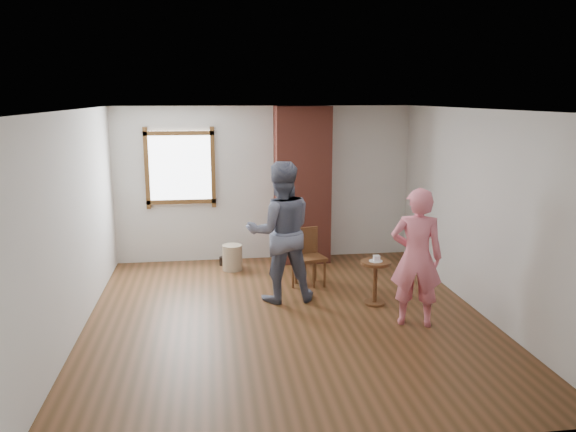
% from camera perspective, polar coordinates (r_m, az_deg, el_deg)
% --- Properties ---
extents(ground, '(5.50, 5.50, 0.00)m').
position_cam_1_polar(ground, '(7.23, -0.06, -10.31)').
color(ground, brown).
rests_on(ground, ground).
extents(room_shell, '(5.04, 5.52, 2.62)m').
position_cam_1_polar(room_shell, '(7.34, -1.16, 4.68)').
color(room_shell, silver).
rests_on(room_shell, ground).
extents(brick_chimney, '(0.90, 0.50, 2.60)m').
position_cam_1_polar(brick_chimney, '(9.36, 1.45, 3.14)').
color(brick_chimney, brown).
rests_on(brick_chimney, ground).
extents(stoneware_crock, '(0.39, 0.39, 0.41)m').
position_cam_1_polar(stoneware_crock, '(9.12, -5.68, -4.21)').
color(stoneware_crock, tan).
rests_on(stoneware_crock, ground).
extents(dark_pot, '(0.17, 0.17, 0.14)m').
position_cam_1_polar(dark_pot, '(9.41, -6.57, -4.57)').
color(dark_pot, black).
rests_on(dark_pot, ground).
extents(dining_chair_left, '(0.43, 0.43, 0.82)m').
position_cam_1_polar(dining_chair_left, '(8.37, 1.57, -3.84)').
color(dining_chair_left, brown).
rests_on(dining_chair_left, ground).
extents(dining_chair_right, '(0.48, 0.48, 0.85)m').
position_cam_1_polar(dining_chair_right, '(8.33, 2.08, -3.81)').
color(dining_chair_right, brown).
rests_on(dining_chair_right, ground).
extents(side_table, '(0.40, 0.40, 0.60)m').
position_cam_1_polar(side_table, '(7.65, 8.86, -5.98)').
color(side_table, brown).
rests_on(side_table, ground).
extents(cake_plate, '(0.18, 0.18, 0.01)m').
position_cam_1_polar(cake_plate, '(7.59, 8.91, -4.53)').
color(cake_plate, white).
rests_on(cake_plate, side_table).
extents(cake_slice, '(0.08, 0.07, 0.06)m').
position_cam_1_polar(cake_slice, '(7.58, 8.99, -4.28)').
color(cake_slice, white).
rests_on(cake_slice, cake_plate).
extents(man, '(0.97, 0.77, 1.92)m').
position_cam_1_polar(man, '(7.58, -0.78, -1.62)').
color(man, '#121732').
rests_on(man, ground).
extents(person_pink, '(0.72, 0.58, 1.70)m').
position_cam_1_polar(person_pink, '(6.95, 12.91, -4.12)').
color(person_pink, pink).
rests_on(person_pink, ground).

